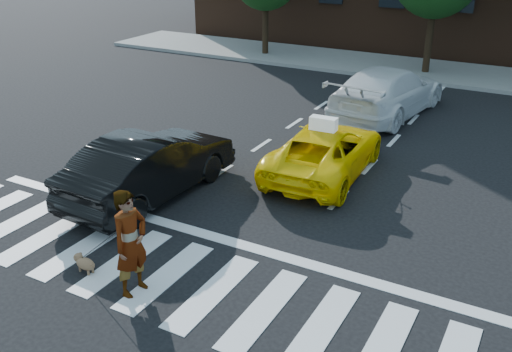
# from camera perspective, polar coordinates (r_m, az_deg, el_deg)

# --- Properties ---
(ground) EXTENTS (120.00, 120.00, 0.00)m
(ground) POSITION_cam_1_polar(r_m,az_deg,el_deg) (10.55, -8.98, -9.88)
(ground) COLOR black
(ground) RESTS_ON ground
(crosswalk) EXTENTS (13.00, 2.40, 0.01)m
(crosswalk) POSITION_cam_1_polar(r_m,az_deg,el_deg) (10.54, -8.98, -9.86)
(crosswalk) COLOR silver
(crosswalk) RESTS_ON ground
(stop_line) EXTENTS (12.00, 0.30, 0.01)m
(stop_line) POSITION_cam_1_polar(r_m,az_deg,el_deg) (11.64, -4.22, -6.07)
(stop_line) COLOR silver
(stop_line) RESTS_ON ground
(sidewalk_far) EXTENTS (30.00, 4.00, 0.15)m
(sidewalk_far) POSITION_cam_1_polar(r_m,az_deg,el_deg) (25.57, 15.70, 10.22)
(sidewalk_far) COLOR slate
(sidewalk_far) RESTS_ON ground
(taxi) EXTENTS (2.24, 4.50, 1.22)m
(taxi) POSITION_cam_1_polar(r_m,az_deg,el_deg) (14.33, 6.92, 2.53)
(taxi) COLOR yellow
(taxi) RESTS_ON ground
(black_sedan) EXTENTS (1.80, 4.68, 1.52)m
(black_sedan) POSITION_cam_1_polar(r_m,az_deg,el_deg) (13.21, -10.52, 1.06)
(black_sedan) COLOR black
(black_sedan) RESTS_ON ground
(white_suv) EXTENTS (2.87, 5.68, 1.58)m
(white_suv) POSITION_cam_1_polar(r_m,az_deg,el_deg) (19.19, 13.02, 8.26)
(white_suv) COLOR silver
(white_suv) RESTS_ON ground
(woman) EXTENTS (0.52, 0.74, 1.92)m
(woman) POSITION_cam_1_polar(r_m,az_deg,el_deg) (9.75, -12.43, -6.59)
(woman) COLOR #999999
(woman) RESTS_ON ground
(dog) EXTENTS (0.57, 0.27, 0.32)m
(dog) POSITION_cam_1_polar(r_m,az_deg,el_deg) (10.91, -16.82, -8.29)
(dog) COLOR brown
(dog) RESTS_ON ground
(taxi_sign) EXTENTS (0.66, 0.31, 0.32)m
(taxi_sign) POSITION_cam_1_polar(r_m,az_deg,el_deg) (13.89, 6.76, 5.23)
(taxi_sign) COLOR white
(taxi_sign) RESTS_ON taxi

